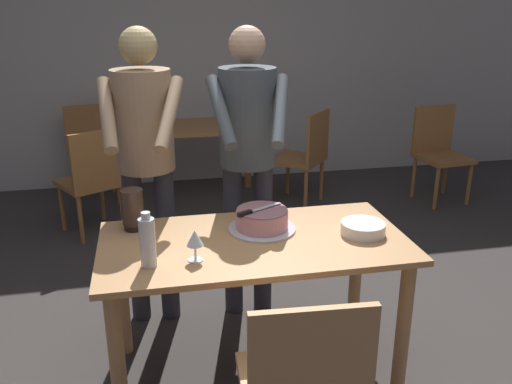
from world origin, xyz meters
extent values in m
plane|color=#383330|center=(0.00, 0.00, 0.00)|extent=(14.00, 14.00, 0.00)
cube|color=#BCB7AD|center=(0.00, 3.37, 1.35)|extent=(10.00, 0.12, 2.70)
cube|color=tan|center=(0.00, 0.00, 0.73)|extent=(1.48, 0.76, 0.03)
cylinder|color=tan|center=(-0.66, -0.30, 0.36)|extent=(0.07, 0.07, 0.72)
cylinder|color=tan|center=(0.66, -0.30, 0.36)|extent=(0.07, 0.07, 0.72)
cylinder|color=tan|center=(-0.66, 0.30, 0.36)|extent=(0.07, 0.07, 0.72)
cylinder|color=tan|center=(0.66, 0.30, 0.36)|extent=(0.07, 0.07, 0.72)
cylinder|color=silver|center=(0.06, 0.11, 0.76)|extent=(0.34, 0.34, 0.01)
cylinder|color=#D18C93|center=(0.06, 0.11, 0.81)|extent=(0.26, 0.26, 0.09)
cylinder|color=#926267|center=(0.06, 0.11, 0.86)|extent=(0.25, 0.25, 0.01)
cube|color=silver|center=(0.08, 0.12, 0.87)|extent=(0.19, 0.11, 0.00)
cube|color=black|center=(-0.03, 0.06, 0.87)|extent=(0.08, 0.06, 0.02)
cylinder|color=white|center=(0.54, -0.04, 0.76)|extent=(0.22, 0.22, 0.01)
cylinder|color=white|center=(0.54, -0.04, 0.77)|extent=(0.22, 0.22, 0.01)
cylinder|color=white|center=(0.54, -0.04, 0.78)|extent=(0.22, 0.22, 0.01)
cylinder|color=white|center=(0.54, -0.04, 0.79)|extent=(0.22, 0.22, 0.01)
cylinder|color=white|center=(0.54, -0.04, 0.80)|extent=(0.22, 0.22, 0.01)
cylinder|color=white|center=(0.54, -0.04, 0.81)|extent=(0.22, 0.22, 0.01)
cylinder|color=silver|center=(-0.30, -0.16, 0.75)|extent=(0.07, 0.07, 0.00)
cylinder|color=silver|center=(-0.30, -0.16, 0.79)|extent=(0.01, 0.01, 0.07)
cone|color=silver|center=(-0.30, -0.16, 0.86)|extent=(0.08, 0.08, 0.07)
cylinder|color=silver|center=(-0.50, -0.17, 0.86)|extent=(0.07, 0.07, 0.22)
cylinder|color=silver|center=(-0.50, -0.17, 0.98)|extent=(0.04, 0.04, 0.03)
cylinder|color=black|center=(-0.57, 0.25, 0.77)|extent=(0.10, 0.10, 0.03)
cylinder|color=#3F2D23|center=(-0.57, 0.25, 0.87)|extent=(0.11, 0.11, 0.18)
cylinder|color=#2D2D38|center=(0.17, 0.59, 0.47)|extent=(0.11, 0.11, 0.95)
cylinder|color=#2D2D38|center=(-0.01, 0.61, 0.47)|extent=(0.11, 0.11, 0.95)
cylinder|color=#3F474C|center=(0.08, 0.60, 1.23)|extent=(0.32, 0.32, 0.55)
sphere|color=tan|center=(0.08, 0.60, 1.62)|extent=(0.20, 0.20, 0.20)
cylinder|color=#3F474C|center=(0.22, 0.40, 1.30)|extent=(0.19, 0.42, 0.34)
cylinder|color=#3F474C|center=(-0.09, 0.43, 1.30)|extent=(0.12, 0.42, 0.34)
cylinder|color=#2D2D38|center=(-0.40, 0.62, 0.47)|extent=(0.11, 0.11, 0.95)
cylinder|color=#2D2D38|center=(-0.58, 0.64, 0.47)|extent=(0.11, 0.11, 0.95)
cylinder|color=#997A5B|center=(-0.49, 0.63, 1.23)|extent=(0.32, 0.32, 0.55)
sphere|color=tan|center=(-0.49, 0.63, 1.62)|extent=(0.20, 0.20, 0.20)
cylinder|color=#997A5B|center=(-0.36, 0.43, 1.30)|extent=(0.20, 0.42, 0.34)
cylinder|color=#997A5B|center=(-0.67, 0.47, 1.30)|extent=(0.11, 0.42, 0.34)
cube|color=tan|center=(0.02, -0.88, 0.68)|extent=(0.44, 0.06, 0.45)
cube|color=#9E6633|center=(0.10, 2.67, 0.72)|extent=(1.00, 0.70, 0.03)
cylinder|color=#9E6633|center=(-0.32, 2.39, 0.35)|extent=(0.07, 0.07, 0.71)
cylinder|color=#9E6633|center=(0.53, 2.39, 0.35)|extent=(0.07, 0.07, 0.71)
cylinder|color=#9E6633|center=(-0.32, 2.94, 0.35)|extent=(0.07, 0.07, 0.71)
cylinder|color=#9E6633|center=(0.53, 2.94, 0.35)|extent=(0.07, 0.07, 0.71)
cube|color=#9E6633|center=(2.28, 2.16, 0.43)|extent=(0.49, 0.49, 0.04)
cylinder|color=#9E6633|center=(2.48, 2.00, 0.21)|extent=(0.04, 0.04, 0.41)
cylinder|color=#9E6633|center=(2.12, 1.96, 0.21)|extent=(0.04, 0.04, 0.41)
cylinder|color=#9E6633|center=(2.44, 2.36, 0.21)|extent=(0.04, 0.04, 0.41)
cylinder|color=#9E6633|center=(2.08, 2.32, 0.21)|extent=(0.04, 0.04, 0.41)
cube|color=#9E6633|center=(2.25, 2.36, 0.68)|extent=(0.44, 0.08, 0.45)
cube|color=#9E6633|center=(-0.99, 2.86, 0.43)|extent=(0.52, 0.52, 0.04)
cylinder|color=#9E6633|center=(-0.78, 2.71, 0.21)|extent=(0.04, 0.04, 0.41)
cylinder|color=#9E6633|center=(-1.14, 2.65, 0.21)|extent=(0.04, 0.04, 0.41)
cylinder|color=#9E6633|center=(-0.85, 3.07, 0.21)|extent=(0.04, 0.04, 0.41)
cylinder|color=#9E6633|center=(-1.21, 3.00, 0.21)|extent=(0.04, 0.04, 0.41)
cube|color=#9E6633|center=(-1.03, 3.06, 0.68)|extent=(0.44, 0.11, 0.45)
cube|color=#9E6633|center=(0.90, 2.40, 0.43)|extent=(0.62, 0.62, 0.04)
cylinder|color=#9E6633|center=(0.64, 2.38, 0.21)|extent=(0.04, 0.04, 0.41)
cylinder|color=#9E6633|center=(0.88, 2.66, 0.21)|extent=(0.04, 0.04, 0.41)
cylinder|color=#9E6633|center=(0.91, 2.14, 0.21)|extent=(0.04, 0.04, 0.41)
cylinder|color=#9E6633|center=(1.15, 2.42, 0.21)|extent=(0.04, 0.04, 0.41)
cube|color=#9E6633|center=(1.05, 2.26, 0.68)|extent=(0.31, 0.35, 0.45)
cube|color=#9E6633|center=(-0.97, 2.07, 0.43)|extent=(0.60, 0.60, 0.04)
cylinder|color=#9E6633|center=(-1.22, 2.14, 0.21)|extent=(0.04, 0.04, 0.41)
cylinder|color=#9E6633|center=(-0.90, 2.32, 0.21)|extent=(0.04, 0.04, 0.41)
cylinder|color=#9E6633|center=(-1.04, 1.82, 0.21)|extent=(0.04, 0.04, 0.41)
cylinder|color=#9E6633|center=(-0.72, 2.00, 0.21)|extent=(0.04, 0.04, 0.41)
cube|color=#9E6633|center=(-0.87, 1.89, 0.68)|extent=(0.40, 0.24, 0.45)
camera|label=1|loc=(-0.47, -2.33, 1.83)|focal=37.83mm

